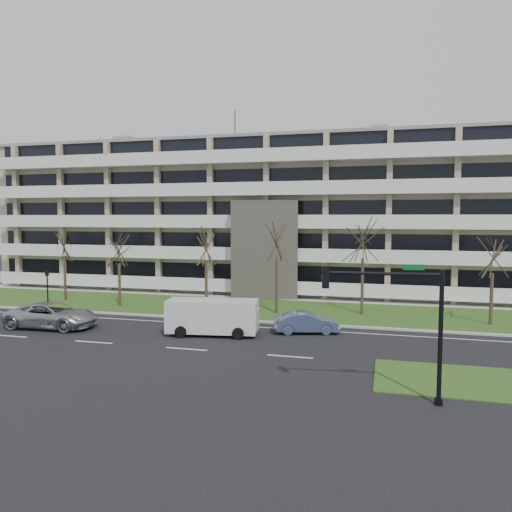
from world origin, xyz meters
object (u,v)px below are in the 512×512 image
(pedestrian_signal, at_px, (47,283))
(white_van, at_px, (214,314))
(silver_pickup, at_px, (52,315))
(blue_sedan, at_px, (306,323))
(traffic_signal, at_px, (399,314))

(pedestrian_signal, bearing_deg, white_van, -35.69)
(silver_pickup, bearing_deg, pedestrian_signal, 36.55)
(white_van, relative_size, pedestrian_signal, 2.00)
(silver_pickup, relative_size, blue_sedan, 1.48)
(traffic_signal, distance_m, pedestrian_signal, 32.40)
(traffic_signal, bearing_deg, silver_pickup, 154.12)
(traffic_signal, xyz_separation_m, pedestrian_signal, (-28.41, 15.48, -1.75))
(blue_sedan, bearing_deg, silver_pickup, 83.60)
(white_van, distance_m, traffic_signal, 14.63)
(white_van, bearing_deg, silver_pickup, 176.41)
(silver_pickup, relative_size, pedestrian_signal, 2.06)
(silver_pickup, distance_m, traffic_signal, 24.08)
(silver_pickup, bearing_deg, white_van, -87.80)
(white_van, bearing_deg, pedestrian_signal, 151.41)
(white_van, distance_m, pedestrian_signal, 18.37)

